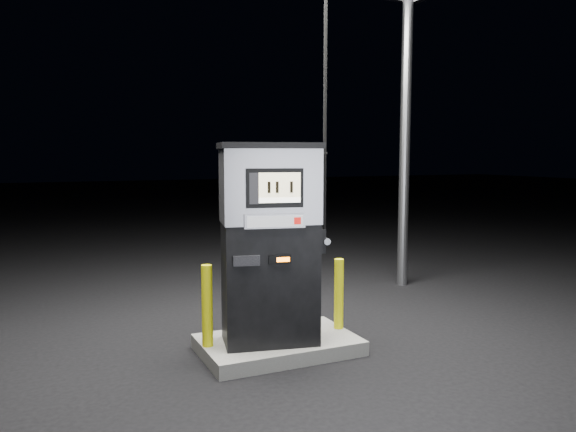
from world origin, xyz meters
name	(u,v)px	position (x,y,z in m)	size (l,w,h in m)	color
ground	(278,352)	(0.00, 0.00, 0.00)	(80.00, 80.00, 0.00)	black
pump_island	(278,345)	(0.00, 0.00, 0.07)	(1.60, 1.00, 0.15)	#61605C
fuel_dispenser	(270,241)	(-0.12, -0.07, 1.19)	(1.17, 0.79, 4.19)	black
bollard_left	(207,306)	(-0.74, 0.07, 0.56)	(0.11, 0.11, 0.82)	#FEFF0E
bollard_right	(339,294)	(0.74, 0.03, 0.54)	(0.10, 0.10, 0.77)	#FEFF0E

